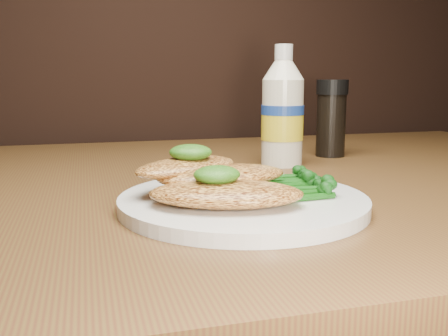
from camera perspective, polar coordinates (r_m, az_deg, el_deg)
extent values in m
cylinder|color=white|center=(0.52, 2.16, -3.85)|extent=(0.25, 0.25, 0.01)
ellipsoid|color=gold|center=(0.47, 0.24, -2.93)|extent=(0.16, 0.12, 0.02)
ellipsoid|color=gold|center=(0.52, -0.22, -0.85)|extent=(0.14, 0.08, 0.02)
ellipsoid|color=gold|center=(0.53, -4.25, 0.14)|extent=(0.14, 0.12, 0.02)
ellipsoid|color=#113708|center=(0.48, -0.82, -0.76)|extent=(0.05, 0.05, 0.02)
ellipsoid|color=#113708|center=(0.53, -3.82, 1.79)|extent=(0.06, 0.05, 0.02)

